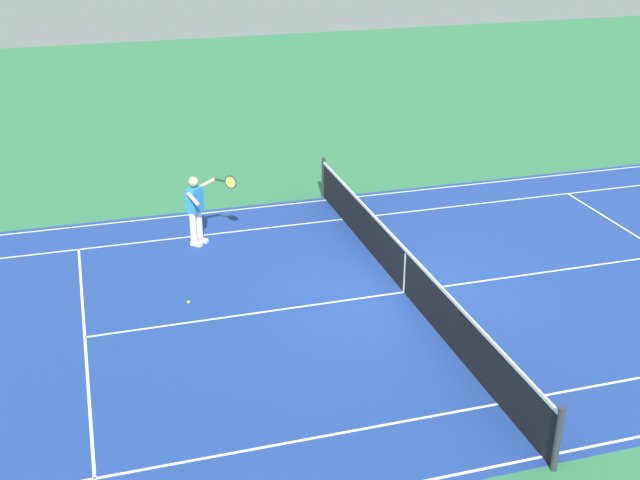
% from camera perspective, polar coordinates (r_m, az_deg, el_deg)
% --- Properties ---
extents(ground_plane, '(60.00, 60.00, 0.00)m').
position_cam_1_polar(ground_plane, '(17.18, 5.83, -3.61)').
color(ground_plane, '#2D7247').
extents(court_slab, '(24.20, 11.40, 0.00)m').
position_cam_1_polar(court_slab, '(17.18, 5.83, -3.60)').
color(court_slab, navy).
rests_on(court_slab, ground_plane).
extents(court_line_markings, '(23.85, 11.05, 0.01)m').
position_cam_1_polar(court_line_markings, '(17.18, 5.83, -3.59)').
color(court_line_markings, white).
rests_on(court_line_markings, ground_plane).
extents(tennis_net, '(0.10, 11.70, 1.08)m').
position_cam_1_polar(tennis_net, '(16.96, 5.90, -2.13)').
color(tennis_net, '#2D2D33').
rests_on(tennis_net, ground_plane).
extents(tennis_player_near, '(1.14, 0.75, 1.70)m').
position_cam_1_polar(tennis_player_near, '(19.16, -8.53, 2.30)').
color(tennis_player_near, white).
rests_on(tennis_player_near, ground_plane).
extents(tennis_ball, '(0.07, 0.07, 0.07)m').
position_cam_1_polar(tennis_ball, '(16.85, -9.07, -4.26)').
color(tennis_ball, '#CCE01E').
rests_on(tennis_ball, ground_plane).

